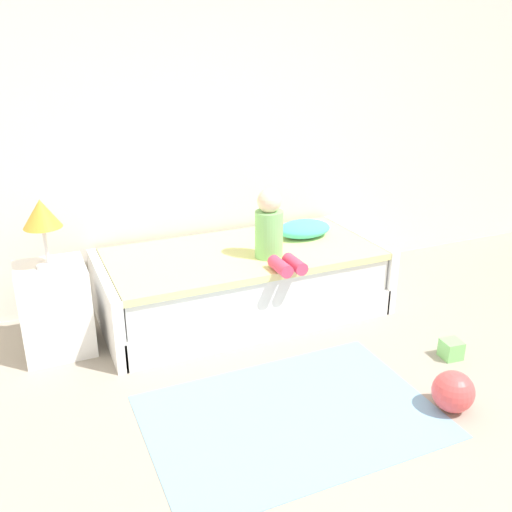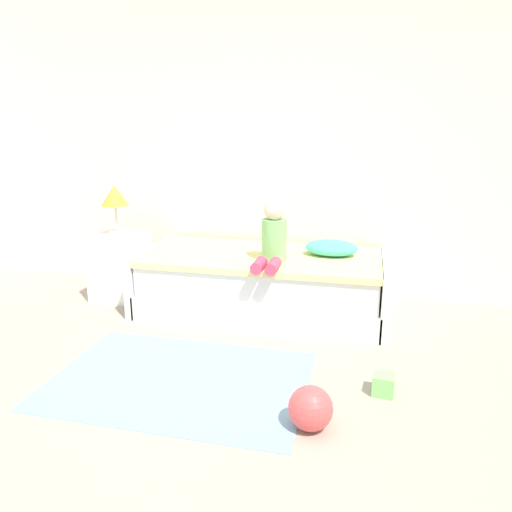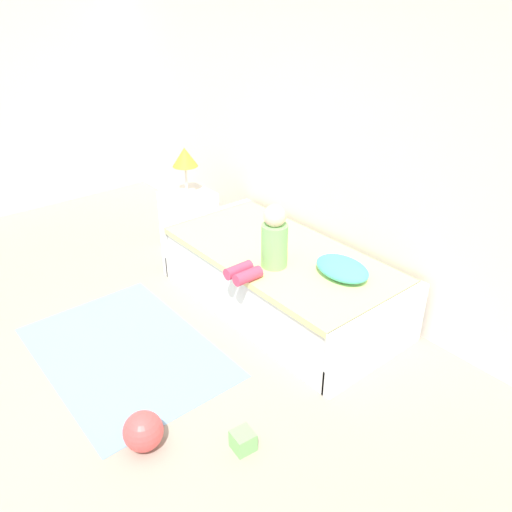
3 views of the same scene
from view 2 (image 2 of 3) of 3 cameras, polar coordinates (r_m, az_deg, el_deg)
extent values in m
plane|color=#9E9384|center=(2.47, -6.35, -23.56)|extent=(9.20, 9.20, 0.00)
cube|color=silver|center=(4.46, 4.64, 13.97)|extent=(7.20, 0.10, 2.90)
cube|color=white|center=(4.15, 0.80, -5.12)|extent=(2.00, 1.00, 0.20)
cube|color=white|center=(4.08, 0.81, -2.16)|extent=(1.94, 0.94, 0.25)
cube|color=#E5E08C|center=(4.04, 0.82, -0.12)|extent=(1.98, 0.98, 0.05)
cube|color=white|center=(4.42, -12.21, -2.13)|extent=(0.07, 1.00, 0.50)
cube|color=white|center=(4.02, 15.19, -4.10)|extent=(0.07, 1.00, 0.50)
cube|color=white|center=(4.55, -16.03, -1.23)|extent=(0.44, 0.44, 0.60)
cylinder|color=silver|center=(4.48, -16.32, 2.64)|extent=(0.15, 0.15, 0.03)
cylinder|color=silver|center=(4.45, -16.45, 4.33)|extent=(0.02, 0.02, 0.24)
cone|color=#F29E33|center=(4.42, -16.65, 7.01)|extent=(0.24, 0.24, 0.18)
cylinder|color=#7FC672|center=(3.79, 2.19, 1.90)|extent=(0.20, 0.20, 0.34)
sphere|color=beige|center=(3.74, 2.22, 5.58)|extent=(0.17, 0.17, 0.17)
cylinder|color=#D83F60|center=(3.55, 0.35, -1.10)|extent=(0.09, 0.22, 0.09)
cylinder|color=#D83F60|center=(3.53, 2.09, -1.21)|extent=(0.09, 0.22, 0.09)
ellipsoid|color=#4CCCBC|center=(4.03, 9.07, 0.98)|extent=(0.44, 0.30, 0.13)
sphere|color=#E54C4C|center=(2.62, 6.57, -17.73)|extent=(0.24, 0.24, 0.24)
cube|color=#7AA8CC|center=(3.13, -9.16, -14.42)|extent=(1.60, 1.10, 0.01)
cube|color=#7FD872|center=(3.02, 15.08, -14.70)|extent=(0.14, 0.14, 0.12)
camera|label=1|loc=(2.37, -75.00, 15.24)|focal=39.42mm
camera|label=3|loc=(2.44, 72.94, 26.75)|focal=35.71mm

